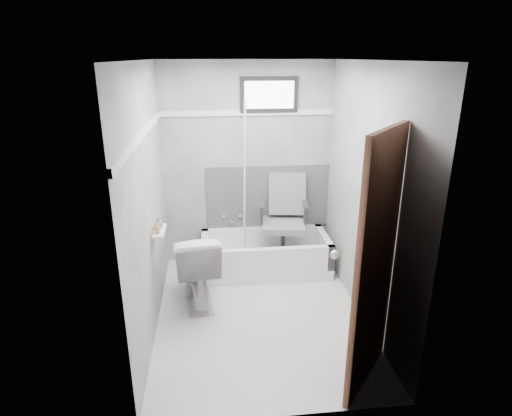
{
  "coord_description": "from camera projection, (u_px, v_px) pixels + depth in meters",
  "views": [
    {
      "loc": [
        -0.43,
        -3.65,
        2.43
      ],
      "look_at": [
        0.0,
        0.35,
        1.0
      ],
      "focal_mm": 30.0,
      "sensor_mm": 36.0,
      "label": 1
    }
  ],
  "objects": [
    {
      "name": "door",
      "position": [
        429.0,
        284.0,
        2.84
      ],
      "size": [
        0.78,
        0.78,
        2.0
      ],
      "primitive_type": null,
      "color": "brown",
      "rests_on": "floor"
    },
    {
      "name": "shelf",
      "position": [
        159.0,
        231.0,
        3.96
      ],
      "size": [
        0.1,
        0.32,
        0.02
      ],
      "primitive_type": "cube",
      "color": "white",
      "rests_on": "wall_left"
    },
    {
      "name": "floor",
      "position": [
        260.0,
        314.0,
        4.28
      ],
      "size": [
        2.6,
        2.6,
        0.0
      ],
      "primitive_type": "plane",
      "color": "silver",
      "rests_on": "ground"
    },
    {
      "name": "trim_left",
      "position": [
        143.0,
        134.0,
        3.56
      ],
      "size": [
        0.02,
        2.6,
        0.06
      ],
      "primitive_type": "cube",
      "color": "white",
      "rests_on": "wall_left"
    },
    {
      "name": "office_chair",
      "position": [
        283.0,
        219.0,
        5.02
      ],
      "size": [
        0.64,
        0.64,
        1.0
      ],
      "primitive_type": null,
      "rotation": [
        0.0,
        0.0,
        -0.12
      ],
      "color": "slate",
      "rests_on": "bathtub"
    },
    {
      "name": "window",
      "position": [
        269.0,
        95.0,
        4.83
      ],
      "size": [
        0.66,
        0.04,
        0.4
      ],
      "primitive_type": null,
      "color": "black",
      "rests_on": "wall_back"
    },
    {
      "name": "wall_front",
      "position": [
        284.0,
        266.0,
        2.66
      ],
      "size": [
        2.0,
        0.02,
        2.4
      ],
      "primitive_type": "cube",
      "color": "slate",
      "rests_on": "floor"
    },
    {
      "name": "trim_back",
      "position": [
        247.0,
        113.0,
        4.87
      ],
      "size": [
        2.0,
        0.02,
        0.06
      ],
      "primitive_type": "cube",
      "color": "white",
      "rests_on": "wall_back"
    },
    {
      "name": "toilet",
      "position": [
        196.0,
        267.0,
        4.38
      ],
      "size": [
        0.54,
        0.85,
        0.79
      ],
      "primitive_type": "imported",
      "rotation": [
        0.0,
        0.0,
        3.27
      ],
      "color": "silver",
      "rests_on": "floor"
    },
    {
      "name": "bathtub",
      "position": [
        265.0,
        254.0,
        5.09
      ],
      "size": [
        1.5,
        0.7,
        0.42
      ],
      "primitive_type": null,
      "color": "white",
      "rests_on": "floor"
    },
    {
      "name": "ceiling",
      "position": [
        261.0,
        60.0,
        3.47
      ],
      "size": [
        2.6,
        2.6,
        0.0
      ],
      "primitive_type": "plane",
      "rotation": [
        3.14,
        0.0,
        0.0
      ],
      "color": "silver",
      "rests_on": "floor"
    },
    {
      "name": "soap_bottle_a",
      "position": [
        157.0,
        228.0,
        3.87
      ],
      "size": [
        0.05,
        0.05,
        0.1
      ],
      "primitive_type": "imported",
      "rotation": [
        0.0,
        0.0,
        -0.09
      ],
      "color": "tan",
      "rests_on": "shelf"
    },
    {
      "name": "backerboard",
      "position": [
        268.0,
        197.0,
        5.24
      ],
      "size": [
        1.5,
        0.02,
        0.78
      ],
      "primitive_type": "cube",
      "color": "#4C4C4F",
      "rests_on": "wall_back"
    },
    {
      "name": "wall_back",
      "position": [
        247.0,
        166.0,
        5.09
      ],
      "size": [
        2.0,
        0.02,
        2.4
      ],
      "primitive_type": "cube",
      "color": "slate",
      "rests_on": "floor"
    },
    {
      "name": "wall_left",
      "position": [
        148.0,
        204.0,
        3.77
      ],
      "size": [
        0.02,
        2.6,
        2.4
      ],
      "primitive_type": "cube",
      "color": "slate",
      "rests_on": "floor"
    },
    {
      "name": "pole",
      "position": [
        245.0,
        184.0,
        4.91
      ],
      "size": [
        0.02,
        0.34,
        1.93
      ],
      "primitive_type": "cylinder",
      "rotation": [
        0.16,
        0.0,
        0.0
      ],
      "color": "white",
      "rests_on": "bathtub"
    },
    {
      "name": "soap_bottle_b",
      "position": [
        159.0,
        223.0,
        4.0
      ],
      "size": [
        0.11,
        0.11,
        0.1
      ],
      "primitive_type": "imported",
      "rotation": [
        0.0,
        0.0,
        0.57
      ],
      "color": "#467481",
      "rests_on": "shelf"
    },
    {
      "name": "faucet",
      "position": [
        232.0,
        218.0,
        5.26
      ],
      "size": [
        0.26,
        0.1,
        0.16
      ],
      "primitive_type": null,
      "color": "silver",
      "rests_on": "wall_back"
    },
    {
      "name": "wall_right",
      "position": [
        367.0,
        196.0,
        3.97
      ],
      "size": [
        0.02,
        2.6,
        2.4
      ],
      "primitive_type": "cube",
      "color": "slate",
      "rests_on": "floor"
    }
  ]
}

